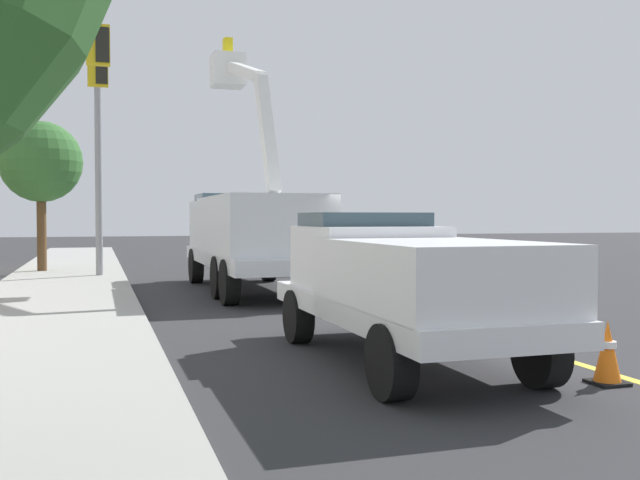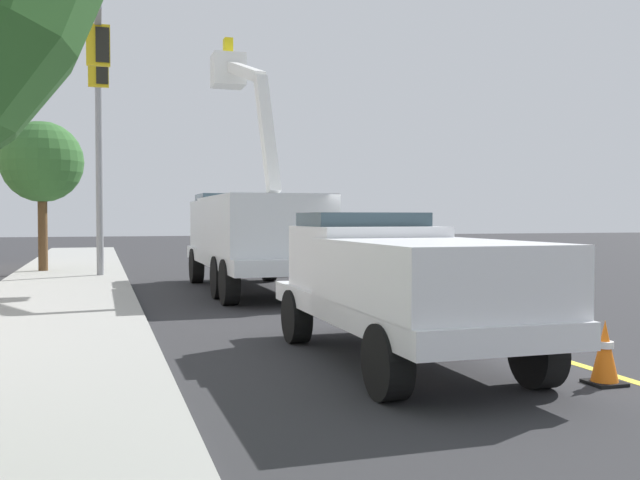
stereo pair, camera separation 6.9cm
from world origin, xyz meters
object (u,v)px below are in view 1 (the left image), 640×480
object	(u,v)px
passing_minivan	(338,245)
traffic_cone_mid_front	(418,299)
service_pickup_truck	(402,281)
traffic_signal_mast	(99,106)
traffic_cone_leading	(607,353)
utility_bucket_truck	(251,231)
traffic_cone_trailing	(280,264)
traffic_cone_mid_rear	(348,282)

from	to	relation	value
passing_minivan	traffic_cone_mid_front	size ratio (longest dim) A/B	5.76
service_pickup_truck	traffic_signal_mast	size ratio (longest dim) A/B	0.72
traffic_cone_leading	service_pickup_truck	bearing A→B (deg)	44.15
utility_bucket_truck	traffic_cone_mid_front	distance (m)	6.77
utility_bucket_truck	traffic_cone_mid_front	size ratio (longest dim) A/B	9.83
traffic_cone_trailing	traffic_cone_leading	bearing A→B (deg)	-179.32
passing_minivan	traffic_cone_trailing	xyz separation A→B (m)	(-2.05, 2.72, -0.55)
traffic_cone_trailing	traffic_cone_mid_rear	bearing A→B (deg)	-176.57
traffic_cone_leading	traffic_signal_mast	size ratio (longest dim) A/B	0.10
traffic_cone_mid_rear	traffic_signal_mast	size ratio (longest dim) A/B	0.09
service_pickup_truck	traffic_cone_trailing	xyz separation A→B (m)	(13.91, -1.64, -0.70)
passing_minivan	traffic_signal_mast	bearing A→B (deg)	110.49
service_pickup_truck	passing_minivan	distance (m)	16.55
passing_minivan	service_pickup_truck	bearing A→B (deg)	164.70
traffic_cone_trailing	service_pickup_truck	bearing A→B (deg)	173.27
utility_bucket_truck	traffic_cone_trailing	world-z (taller)	utility_bucket_truck
traffic_cone_mid_rear	traffic_cone_leading	bearing A→B (deg)	179.03
service_pickup_truck	traffic_cone_leading	size ratio (longest dim) A/B	7.32
utility_bucket_truck	traffic_cone_leading	size ratio (longest dim) A/B	10.70
traffic_cone_mid_rear	traffic_signal_mast	xyz separation A→B (m)	(4.81, 6.05, 4.88)
passing_minivan	traffic_cone_mid_front	xyz separation A→B (m)	(-12.38, 2.48, -0.56)
traffic_cone_mid_rear	traffic_signal_mast	world-z (taller)	traffic_signal_mast
passing_minivan	traffic_cone_leading	bearing A→B (deg)	171.90
traffic_cone_trailing	traffic_signal_mast	xyz separation A→B (m)	(-1.10, 5.70, 4.81)
utility_bucket_truck	passing_minivan	xyz separation A→B (m)	(6.04, -4.50, -0.64)
traffic_signal_mast	traffic_cone_mid_front	bearing A→B (deg)	-147.25
passing_minivan	traffic_cone_trailing	size ratio (longest dim) A/B	5.65
utility_bucket_truck	traffic_signal_mast	distance (m)	6.07
traffic_cone_mid_front	traffic_cone_mid_rear	bearing A→B (deg)	-1.40
service_pickup_truck	traffic_cone_mid_rear	world-z (taller)	service_pickup_truck
traffic_cone_trailing	traffic_signal_mast	distance (m)	7.54
passing_minivan	traffic_cone_mid_rear	world-z (taller)	passing_minivan
traffic_cone_mid_front	traffic_cone_mid_rear	xyz separation A→B (m)	(4.43, -0.11, -0.06)
passing_minivan	traffic_cone_leading	world-z (taller)	passing_minivan
traffic_cone_trailing	traffic_signal_mast	bearing A→B (deg)	100.90
traffic_cone_leading	traffic_signal_mast	world-z (taller)	traffic_signal_mast
traffic_cone_mid_front	service_pickup_truck	bearing A→B (deg)	152.18
passing_minivan	utility_bucket_truck	bearing A→B (deg)	143.29
traffic_cone_leading	traffic_cone_mid_front	distance (m)	5.46
traffic_cone_trailing	traffic_cone_mid_front	bearing A→B (deg)	-178.64
utility_bucket_truck	passing_minivan	size ratio (longest dim) A/B	1.71
traffic_cone_leading	traffic_cone_mid_front	world-z (taller)	traffic_cone_mid_front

